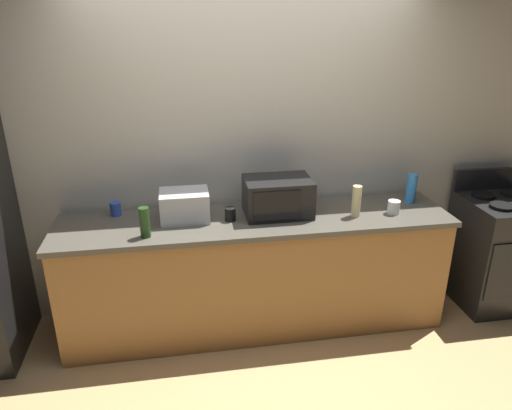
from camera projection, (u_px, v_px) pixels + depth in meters
The scene contains 12 objects.
ground_plane at pixel (265, 355), 3.37m from camera, with size 8.00×8.00×0.00m, color tan.
back_wall at pixel (247, 143), 3.61m from camera, with size 6.40×0.10×2.70m, color beige.
counter_run at pixel (256, 272), 3.57m from camera, with size 2.84×0.64×0.90m.
stove_range at pixel (497, 251), 3.87m from camera, with size 0.60×0.61×1.08m.
microwave at pixel (278, 197), 3.42m from camera, with size 0.48×0.35×0.27m.
toaster_oven at pixel (185, 206), 3.34m from camera, with size 0.34×0.26×0.21m, color #B7BABF.
bottle_spray_cleaner at pixel (411, 188), 3.65m from camera, with size 0.08×0.08×0.23m, color #338CE5.
bottle_hand_soap at pixel (356, 201), 3.39m from camera, with size 0.07×0.07×0.23m, color beige.
bottle_wine at pixel (145, 222), 3.08m from camera, with size 0.07×0.07×0.21m, color #1E3F19.
mug_black at pixel (230, 214), 3.35m from camera, with size 0.08×0.08×0.10m, color black.
mug_blue at pixel (116, 209), 3.43m from camera, with size 0.08×0.08×0.10m, color #2D4CB2.
mug_white at pixel (394, 207), 3.46m from camera, with size 0.09×0.09×0.10m, color white.
Camera 1 is at (-0.52, -2.68, 2.26)m, focal length 33.22 mm.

